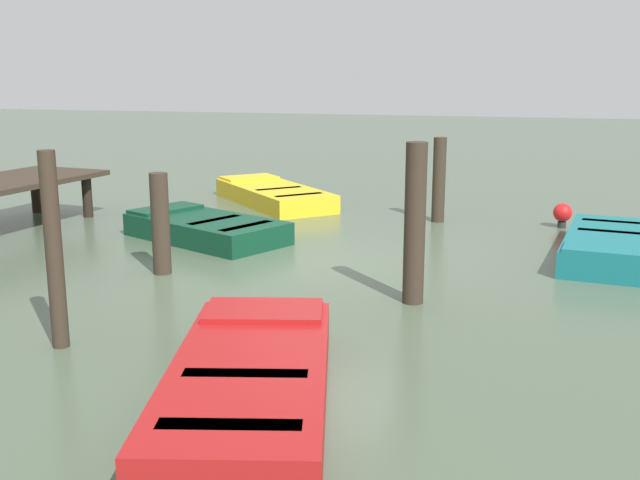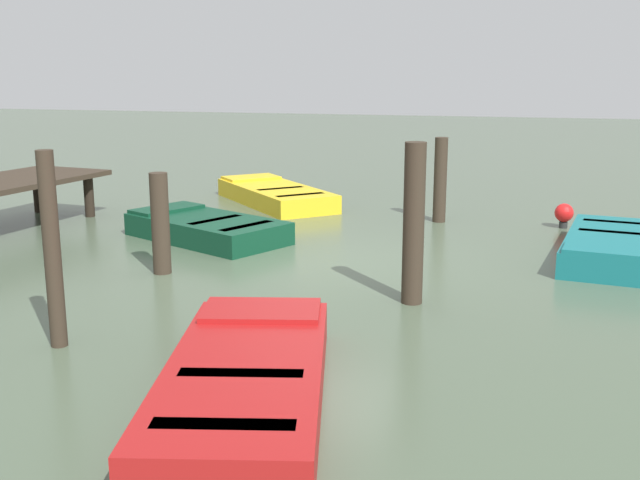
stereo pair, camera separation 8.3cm
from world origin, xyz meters
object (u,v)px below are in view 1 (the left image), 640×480
(mooring_piling_near_right, at_px, (439,180))
(rowboat_dark_green, at_px, (205,228))
(rowboat_teal, at_px, (607,245))
(marker_buoy, at_px, (563,213))
(mooring_piling_near_left, at_px, (54,251))
(rowboat_red, at_px, (250,379))
(mooring_piling_mid_left, at_px, (160,224))
(rowboat_yellow, at_px, (273,194))
(mooring_piling_far_right, at_px, (415,224))

(mooring_piling_near_right, bearing_deg, rowboat_dark_green, 126.35)
(rowboat_dark_green, distance_m, rowboat_teal, 6.89)
(mooring_piling_near_right, height_order, marker_buoy, mooring_piling_near_right)
(rowboat_teal, height_order, marker_buoy, marker_buoy)
(rowboat_teal, bearing_deg, mooring_piling_near_left, -38.91)
(rowboat_dark_green, xyz_separation_m, rowboat_teal, (0.50, -6.87, -0.00))
(mooring_piling_near_right, distance_m, mooring_piling_near_left, 8.83)
(rowboat_red, xyz_separation_m, mooring_piling_near_right, (8.99, -0.61, 0.63))
(mooring_piling_near_left, distance_m, mooring_piling_mid_left, 3.14)
(mooring_piling_mid_left, bearing_deg, rowboat_yellow, 3.69)
(marker_buoy, bearing_deg, rowboat_dark_green, 114.73)
(rowboat_yellow, bearing_deg, mooring_piling_far_right, 168.72)
(rowboat_yellow, height_order, rowboat_teal, same)
(rowboat_red, bearing_deg, rowboat_teal, -43.03)
(rowboat_red, distance_m, mooring_piling_near_right, 9.03)
(mooring_piling_far_right, relative_size, marker_buoy, 4.41)
(mooring_piling_mid_left, bearing_deg, rowboat_dark_green, 8.28)
(rowboat_red, relative_size, mooring_piling_far_right, 1.80)
(marker_buoy, bearing_deg, mooring_piling_far_right, 160.05)
(mooring_piling_mid_left, height_order, mooring_piling_far_right, mooring_piling_far_right)
(rowboat_dark_green, relative_size, mooring_piling_mid_left, 2.17)
(mooring_piling_far_right, bearing_deg, mooring_piling_mid_left, 83.77)
(rowboat_dark_green, xyz_separation_m, mooring_piling_far_right, (-2.74, -4.20, 0.84))
(rowboat_red, distance_m, mooring_piling_near_left, 2.78)
(rowboat_teal, relative_size, mooring_piling_near_right, 2.03)
(rowboat_dark_green, height_order, mooring_piling_near_right, mooring_piling_near_right)
(rowboat_teal, bearing_deg, rowboat_yellow, -108.70)
(rowboat_red, xyz_separation_m, rowboat_teal, (6.66, -3.65, 0.00))
(mooring_piling_near_right, relative_size, mooring_piling_far_right, 0.80)
(mooring_piling_near_right, bearing_deg, mooring_piling_mid_left, 145.77)
(rowboat_red, height_order, marker_buoy, marker_buoy)
(rowboat_dark_green, relative_size, mooring_piling_near_right, 1.95)
(rowboat_red, bearing_deg, mooring_piling_near_right, -18.22)
(rowboat_yellow, distance_m, mooring_piling_far_right, 7.92)
(rowboat_dark_green, xyz_separation_m, marker_buoy, (2.88, -6.24, 0.07))
(rowboat_yellow, height_order, mooring_piling_near_left, mooring_piling_near_left)
(rowboat_red, bearing_deg, rowboat_dark_green, 13.28)
(rowboat_dark_green, bearing_deg, mooring_piling_far_right, 171.92)
(rowboat_yellow, xyz_separation_m, mooring_piling_near_left, (-9.30, -0.76, 0.87))
(mooring_piling_near_right, relative_size, mooring_piling_mid_left, 1.11)
(mooring_piling_near_left, bearing_deg, mooring_piling_far_right, -52.60)
(rowboat_yellow, bearing_deg, rowboat_dark_green, 136.84)
(rowboat_dark_green, relative_size, rowboat_yellow, 0.92)
(rowboat_dark_green, xyz_separation_m, mooring_piling_near_right, (2.82, -3.84, 0.63))
(rowboat_dark_green, xyz_separation_m, mooring_piling_mid_left, (-2.32, -0.34, 0.55))
(rowboat_red, relative_size, mooring_piling_mid_left, 2.50)
(mooring_piling_mid_left, bearing_deg, mooring_piling_near_right, -34.23)
(mooring_piling_far_right, bearing_deg, mooring_piling_near_right, 3.79)
(marker_buoy, bearing_deg, mooring_piling_mid_left, 131.34)
(mooring_piling_near_left, distance_m, mooring_piling_far_right, 4.41)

